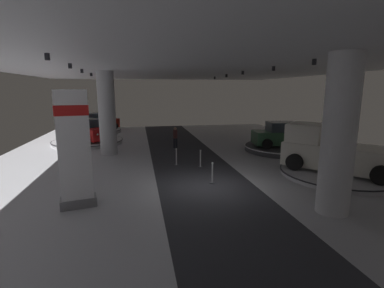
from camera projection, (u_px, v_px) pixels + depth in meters
ground at (207, 187)px, 12.61m from camera, size 24.00×44.00×0.06m
ceiling_with_spotlights at (208, 59)px, 11.55m from camera, size 24.00×44.00×0.39m
column_left at (107, 114)px, 18.50m from camera, size 1.11×1.11×5.50m
column_right at (339, 136)px, 9.49m from camera, size 1.10×1.10×5.50m
brand_sign_pylon at (74, 148)px, 10.09m from camera, size 1.37×0.88×4.30m
display_platform_far_left at (88, 142)px, 22.74m from camera, size 5.50×5.50×0.30m
display_car_far_left at (87, 131)px, 22.59m from camera, size 4.16×4.32×1.71m
display_platform_deep_left at (97, 131)px, 28.46m from camera, size 4.70×4.70×0.33m
display_car_deep_left at (96, 122)px, 28.27m from camera, size 4.49×3.82×1.71m
display_platform_mid_right at (283, 148)px, 20.06m from camera, size 5.41×5.41×0.37m
display_car_mid_right at (283, 135)px, 19.88m from camera, size 4.42×2.71×1.71m
display_platform_near_right at (338, 173)px, 14.20m from camera, size 5.68×5.68×0.24m
pickup_truck_near_right at (333, 152)px, 14.20m from camera, size 5.06×5.38×2.30m
visitor_walking_near at (175, 136)px, 20.89m from camera, size 0.32×0.32×1.59m
stanchion_a at (176, 159)px, 16.12m from camera, size 0.28×0.28×1.01m
stanchion_b at (200, 161)px, 15.73m from camera, size 0.28×0.28×1.01m
stanchion_c at (212, 176)px, 13.03m from camera, size 0.28×0.28×1.01m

